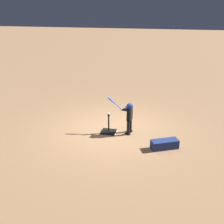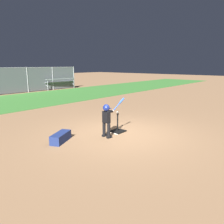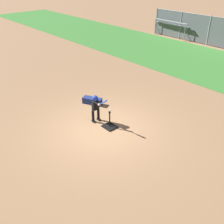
{
  "view_description": "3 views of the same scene",
  "coord_description": "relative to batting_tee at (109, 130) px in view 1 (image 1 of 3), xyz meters",
  "views": [
    {
      "loc": [
        -1.95,
        8.24,
        4.09
      ],
      "look_at": [
        0.02,
        -0.04,
        0.65
      ],
      "focal_mm": 42.0,
      "sensor_mm": 36.0,
      "label": 1
    },
    {
      "loc": [
        -5.7,
        -4.47,
        2.34
      ],
      "look_at": [
        -0.39,
        0.14,
        0.81
      ],
      "focal_mm": 35.0,
      "sensor_mm": 36.0,
      "label": 2
    },
    {
      "loc": [
        6.39,
        -5.18,
        5.38
      ],
      "look_at": [
        0.08,
        0.37,
        0.63
      ],
      "focal_mm": 42.0,
      "sensor_mm": 36.0,
      "label": 3
    }
  ],
  "objects": [
    {
      "name": "home_plate",
      "position": [
        -0.04,
        -0.01,
        -0.07
      ],
      "size": [
        0.44,
        0.44,
        0.02
      ],
      "primitive_type": "cube",
      "rotation": [
        0.0,
        0.0,
        0.0
      ],
      "color": "white",
      "rests_on": "ground_plane"
    },
    {
      "name": "equipment_bag",
      "position": [
        -1.95,
        0.67,
        0.06
      ],
      "size": [
        0.89,
        0.66,
        0.28
      ],
      "primitive_type": "cube",
      "rotation": [
        0.0,
        0.0,
        0.47
      ],
      "color": "navy",
      "rests_on": "ground_plane"
    },
    {
      "name": "baseball",
      "position": [
        0.0,
        0.0,
        0.63
      ],
      "size": [
        0.07,
        0.07,
        0.07
      ],
      "primitive_type": "sphere",
      "color": "white",
      "rests_on": "batting_tee"
    },
    {
      "name": "ground_plane",
      "position": [
        -0.06,
        -0.27,
        -0.08
      ],
      "size": [
        90.0,
        90.0,
        0.0
      ],
      "primitive_type": "plane",
      "color": "#99704C"
    },
    {
      "name": "batter_child",
      "position": [
        -0.67,
        -0.11,
        0.63
      ],
      "size": [
        0.91,
        0.35,
        1.24
      ],
      "color": "black",
      "rests_on": "ground_plane"
    },
    {
      "name": "batting_tee",
      "position": [
        0.0,
        0.0,
        0.0
      ],
      "size": [
        0.5,
        0.45,
        0.67
      ],
      "color": "black",
      "rests_on": "ground_plane"
    }
  ]
}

